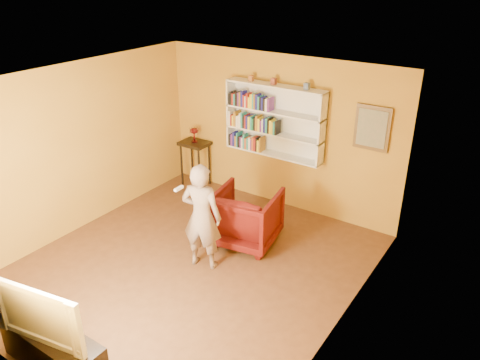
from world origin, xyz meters
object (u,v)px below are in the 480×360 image
Objects in this scene: bookshelf at (276,120)px; ruby_lustre at (194,132)px; armchair at (246,217)px; television at (44,309)px; tv_cabinet at (54,350)px; console_table at (195,150)px; person at (202,217)px.

bookshelf is 1.77m from ruby_lustre.
ruby_lustre reaches higher than armchair.
tv_cabinet is at bearing 169.80° from television.
console_table is at bearing 110.15° from tv_cabinet.
tv_cabinet is (-0.04, -4.66, -1.36)m from bookshelf.
ruby_lustre is 0.29× the size of armchair.
tv_cabinet is (-0.16, -2.42, -0.56)m from person.
console_table reaches higher than armchair.
armchair is 0.73× the size of tv_cabinet.
bookshelf is at bearing 79.36° from television.
person reaches higher than console_table.
armchair is 0.60× the size of person.
bookshelf reaches higher than armchair.
bookshelf is 2.38m from person.
person reaches higher than tv_cabinet.
armchair is at bearing 84.22° from tv_cabinet.
tv_cabinet is at bearing -69.85° from console_table.
armchair is 0.96m from person.
ruby_lustre is (-1.69, -0.16, -0.50)m from bookshelf.
bookshelf is at bearing -87.73° from armchair.
person is at bearing -49.03° from console_table.
person reaches higher than television.
armchair is at bearing -116.13° from person.
ruby_lustre is 0.18× the size of person.
person is 1.21× the size of tv_cabinet.
console_table is 0.36m from ruby_lustre.
television reaches higher than tv_cabinet.
armchair is (0.30, -1.37, -1.15)m from bookshelf.
console_table is 0.56× the size of person.
person is (1.81, -2.08, 0.06)m from console_table.
bookshelf is 4.85m from tv_cabinet.
bookshelf is 1.81m from armchair.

